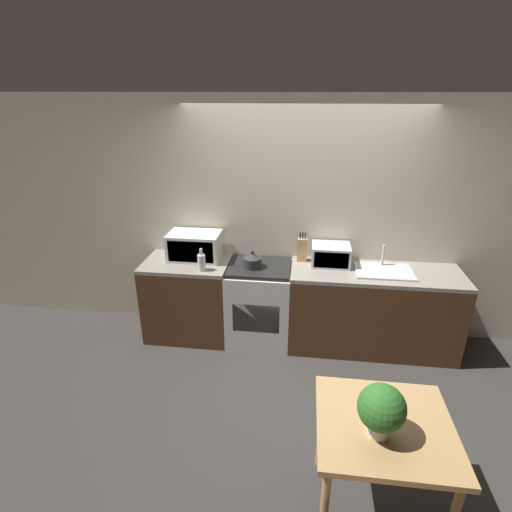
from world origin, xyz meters
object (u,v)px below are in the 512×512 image
object	(u,v)px
bottle	(202,262)
toaster_oven	(331,255)
stove_range	(259,303)
microwave	(195,246)
kettle	(252,260)
dining_table	(383,437)

from	to	relation	value
bottle	toaster_oven	distance (m)	1.36
bottle	toaster_oven	xyz separation A→B (m)	(1.32, 0.32, 0.02)
stove_range	microwave	bearing A→B (deg)	171.73
microwave	kettle	bearing A→B (deg)	-13.00
toaster_oven	bottle	bearing A→B (deg)	-166.28
microwave	dining_table	bearing A→B (deg)	-49.78
stove_range	bottle	bearing A→B (deg)	-161.72
stove_range	microwave	xyz separation A→B (m)	(-0.73, 0.11, 0.60)
bottle	dining_table	distance (m)	2.36
toaster_oven	dining_table	xyz separation A→B (m)	(0.25, -2.06, -0.34)
toaster_oven	microwave	bearing A→B (deg)	-178.97
microwave	bottle	bearing A→B (deg)	-63.17
stove_range	bottle	world-z (taller)	bottle
microwave	dining_table	xyz separation A→B (m)	(1.72, -2.03, -0.38)
dining_table	kettle	bearing A→B (deg)	119.45
kettle	bottle	bearing A→B (deg)	-164.11
kettle	dining_table	bearing A→B (deg)	-60.55
bottle	dining_table	world-z (taller)	bottle
microwave	dining_table	world-z (taller)	microwave
kettle	dining_table	xyz separation A→B (m)	(1.06, -1.88, -0.31)
stove_range	microwave	distance (m)	0.95
stove_range	microwave	world-z (taller)	microwave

